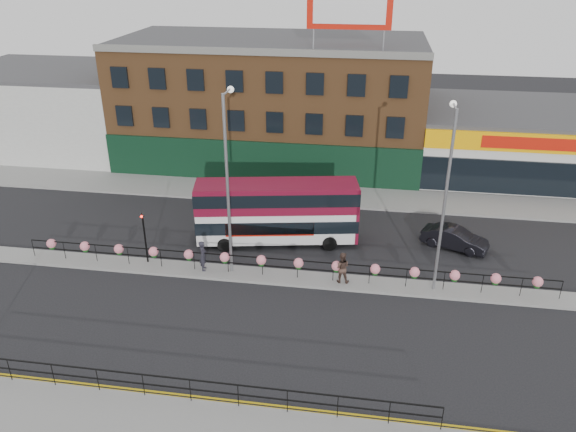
# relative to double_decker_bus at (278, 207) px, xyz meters

# --- Properties ---
(ground) EXTENTS (120.00, 120.00, 0.00)m
(ground) POSITION_rel_double_decker_bus_xyz_m (0.85, -4.25, -2.48)
(ground) COLOR black
(ground) RESTS_ON ground
(north_pavement) EXTENTS (60.00, 4.00, 0.15)m
(north_pavement) POSITION_rel_double_decker_bus_xyz_m (0.85, 7.75, -2.40)
(north_pavement) COLOR gray
(north_pavement) RESTS_ON ground
(median) EXTENTS (60.00, 1.60, 0.15)m
(median) POSITION_rel_double_decker_bus_xyz_m (0.85, -4.25, -2.40)
(median) COLOR gray
(median) RESTS_ON ground
(yellow_line_inner) EXTENTS (60.00, 0.10, 0.01)m
(yellow_line_inner) POSITION_rel_double_decker_bus_xyz_m (0.85, -13.95, -2.47)
(yellow_line_inner) COLOR gold
(yellow_line_inner) RESTS_ON ground
(yellow_line_outer) EXTENTS (60.00, 0.10, 0.01)m
(yellow_line_outer) POSITION_rel_double_decker_bus_xyz_m (0.85, -14.13, -2.47)
(yellow_line_outer) COLOR gold
(yellow_line_outer) RESTS_ON ground
(brick_building) EXTENTS (25.00, 12.21, 10.30)m
(brick_building) POSITION_rel_double_decker_bus_xyz_m (-3.15, 15.71, 2.65)
(brick_building) COLOR brown
(brick_building) RESTS_ON ground
(supermarket) EXTENTS (15.00, 12.25, 5.30)m
(supermarket) POSITION_rel_double_decker_bus_xyz_m (16.85, 15.65, 0.17)
(supermarket) COLOR silver
(supermarket) RESTS_ON ground
(warehouse_west) EXTENTS (15.50, 12.00, 7.30)m
(warehouse_west) POSITION_rel_double_decker_bus_xyz_m (-23.40, 15.75, 1.17)
(warehouse_west) COLOR #BABBB5
(warehouse_west) RESTS_ON ground
(billboard) EXTENTS (6.00, 0.29, 4.40)m
(billboard) POSITION_rel_double_decker_bus_xyz_m (3.35, 10.73, 10.70)
(billboard) COLOR #BF1406
(billboard) RESTS_ON brick_building
(median_railing) EXTENTS (30.04, 0.56, 1.23)m
(median_railing) POSITION_rel_double_decker_bus_xyz_m (0.85, -4.25, -1.43)
(median_railing) COLOR black
(median_railing) RESTS_ON median
(south_railing) EXTENTS (20.04, 0.05, 1.12)m
(south_railing) POSITION_rel_double_decker_bus_xyz_m (-1.15, -14.35, -1.52)
(south_railing) COLOR black
(south_railing) RESTS_ON south_pavement
(double_decker_bus) EXTENTS (10.25, 4.13, 4.04)m
(double_decker_bus) POSITION_rel_double_decker_bus_xyz_m (0.00, 0.00, 0.00)
(double_decker_bus) COLOR silver
(double_decker_bus) RESTS_ON ground
(car) EXTENTS (4.25, 5.02, 1.33)m
(car) POSITION_rel_double_decker_bus_xyz_m (10.98, 0.95, -1.82)
(car) COLOR black
(car) RESTS_ON ground
(pedestrian_a) EXTENTS (0.83, 0.69, 1.82)m
(pedestrian_a) POSITION_rel_double_decker_bus_xyz_m (-3.60, -4.21, -1.42)
(pedestrian_a) COLOR #22212B
(pedestrian_a) RESTS_ON median
(pedestrian_b) EXTENTS (0.88, 0.69, 1.82)m
(pedestrian_b) POSITION_rel_double_decker_bus_xyz_m (4.32, -4.30, -1.42)
(pedestrian_b) COLOR #47322A
(pedestrian_b) RESTS_ON median
(lamp_column_west) EXTENTS (0.37, 1.80, 10.28)m
(lamp_column_west) POSITION_rel_double_decker_bus_xyz_m (-1.99, -3.82, 3.76)
(lamp_column_west) COLOR gray
(lamp_column_west) RESTS_ON median
(lamp_column_east) EXTENTS (0.36, 1.76, 10.01)m
(lamp_column_east) POSITION_rel_double_decker_bus_xyz_m (9.34, -3.99, 3.60)
(lamp_column_east) COLOR gray
(lamp_column_east) RESTS_ON median
(traffic_light_median) EXTENTS (0.15, 0.28, 3.65)m
(traffic_light_median) POSITION_rel_double_decker_bus_xyz_m (-7.15, -3.86, -0.01)
(traffic_light_median) COLOR black
(traffic_light_median) RESTS_ON median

